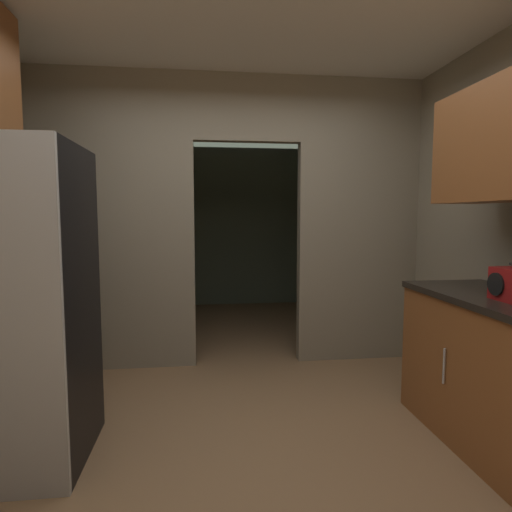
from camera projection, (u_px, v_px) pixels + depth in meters
ground at (254, 462)px, 2.44m from camera, size 20.00×20.00×0.00m
kitchen_overhead_slab at (244, 7)px, 2.68m from camera, size 3.97×7.36×0.06m
kitchen_partition at (228, 214)px, 3.96m from camera, size 3.57×0.12×2.66m
adjoining_room_shell at (223, 220)px, 5.87m from camera, size 3.57×2.81×2.66m
refrigerator at (9, 307)px, 2.38m from camera, size 0.80×0.79×1.78m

